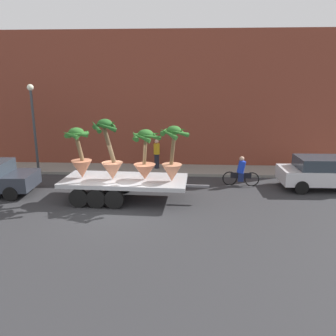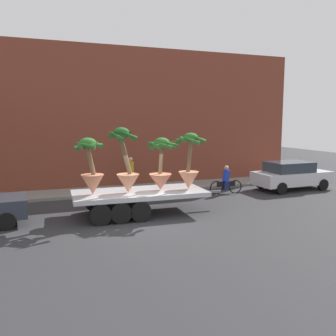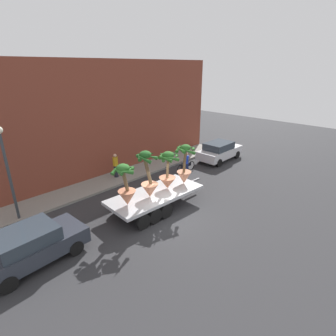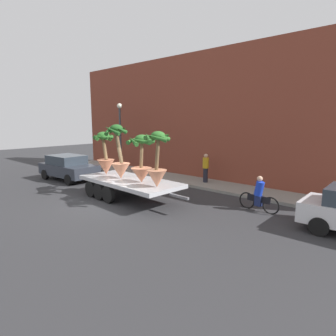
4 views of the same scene
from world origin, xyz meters
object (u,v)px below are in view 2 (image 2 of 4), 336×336
Objects in this scene: potted_palm_rear at (91,170)px; cyclist at (226,181)px; potted_palm_middle at (189,164)px; pedestrian_near_gate at (131,172)px; flatbed_trailer at (134,197)px; parked_car at (291,175)px; potted_palm_extra at (126,167)px; potted_palm_front at (161,166)px.

potted_palm_rear is 1.22× the size of cyclist.
pedestrian_near_gate is at bearing 102.20° from potted_palm_middle.
cyclist is (5.71, 2.42, -0.09)m from flatbed_trailer.
cyclist is at bearing -30.53° from pedestrian_near_gate.
flatbed_trailer is 3.79× the size of pedestrian_near_gate.
parked_car is at bearing -19.17° from pedestrian_near_gate.
flatbed_trailer is at bearing -0.47° from potted_palm_rear.
potted_palm_extra reaches higher than potted_palm_middle.
potted_palm_extra is at bearing 176.94° from potted_palm_middle.
potted_palm_front is 0.83× the size of potted_palm_extra.
parked_car is at bearing 12.72° from potted_palm_extra.
potted_palm_rear is 0.94× the size of potted_palm_middle.
flatbed_trailer is at bearing -167.62° from parked_car.
potted_palm_extra is 0.60× the size of parked_car.
potted_palm_rear reaches higher than parked_car.
potted_palm_front is 1.28× the size of pedestrian_near_gate.
parked_car reaches higher than cyclist.
cyclist is (6.05, 2.55, -1.36)m from potted_palm_extra.
potted_palm_extra is at bearing -157.09° from cyclist.
parked_car is at bearing 14.45° from potted_palm_front.
flatbed_trailer is 1.32m from potted_palm_extra.
potted_palm_rear is at bearing 178.37° from potted_palm_front.
potted_palm_rear is 1.31× the size of pedestrian_near_gate.
potted_palm_rear reaches higher than cyclist.
parked_car is (10.02, 2.26, -1.20)m from potted_palm_extra.
cyclist is at bearing 22.91° from potted_palm_extra.
flatbed_trailer is at bearing 22.21° from potted_palm_extra.
potted_palm_extra is (-1.51, -0.07, 0.06)m from potted_palm_front.
cyclist is (3.35, 2.70, -1.36)m from potted_palm_middle.
flatbed_trailer is 2.46× the size of potted_palm_extra.
flatbed_trailer is 5.22m from pedestrian_near_gate.
potted_palm_front is (-1.19, 0.21, -0.05)m from potted_palm_middle.
pedestrian_near_gate reaches higher than cyclist.
potted_palm_extra is 1.54× the size of pedestrian_near_gate.
potted_palm_extra is at bearing -6.30° from potted_palm_rear.
flatbed_trailer is 2.70m from potted_palm_middle.
potted_palm_rear is 2.87m from potted_palm_front.
potted_palm_extra is 5.52m from pedestrian_near_gate.
potted_palm_front reaches higher than cyclist.
parked_car is (8.52, 2.19, -1.15)m from potted_palm_front.
cyclist reaches higher than flatbed_trailer.
cyclist is at bearing 22.95° from flatbed_trailer.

